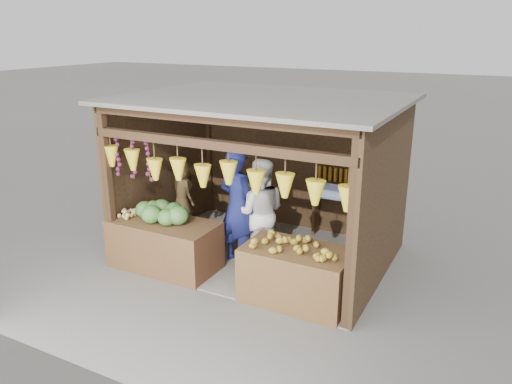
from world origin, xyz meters
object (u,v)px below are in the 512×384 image
counter_right (297,275)px  vendor_seated (182,192)px  man_standing (238,207)px  counter_left (165,244)px  woman_standing (260,212)px

counter_right → vendor_seated: 3.01m
vendor_seated → man_standing: bearing=-173.7°
counter_left → woman_standing: bearing=33.8°
counter_right → woman_standing: (-1.01, 0.84, 0.48)m
man_standing → vendor_seated: man_standing is taller
counter_left → man_standing: 1.31m
counter_left → woman_standing: (1.27, 0.85, 0.49)m
counter_right → woman_standing: woman_standing is taller
counter_left → woman_standing: size_ratio=0.98×
man_standing → woman_standing: man_standing is taller
man_standing → counter_right: bearing=165.3°
woman_standing → vendor_seated: bearing=-33.4°
vendor_seated → woman_standing: bearing=-165.9°
counter_left → counter_right: size_ratio=1.16×
man_standing → counter_left: bearing=49.6°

